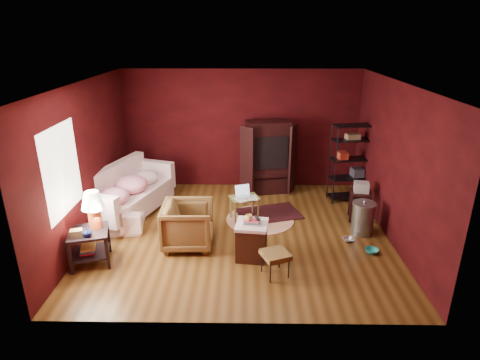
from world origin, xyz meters
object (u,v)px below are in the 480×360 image
Objects in this scene: side_table at (91,221)px; tv_armoire at (268,156)px; hamper at (252,240)px; wire_shelving at (351,160)px; sofa at (126,197)px; armchair at (188,223)px; laptop_desk at (244,199)px.

tv_armoire is at bearing 45.60° from side_table.
side_table reaches higher than hamper.
wire_shelving reaches higher than tv_armoire.
sofa is at bearing 88.60° from side_table.
armchair is 0.52× the size of tv_armoire.
armchair reaches higher than sofa.
tv_armoire is (2.96, 1.31, 0.48)m from sofa.
armchair is at bearing -152.11° from laptop_desk.
laptop_desk is (0.99, 1.08, -0.01)m from armchair.
tv_armoire reaches higher than armchair.
hamper is (2.61, 0.13, -0.40)m from side_table.
armchair reaches higher than hamper.
side_table is 1.75× the size of laptop_desk.
sofa is 1.17× the size of wire_shelving.
armchair is at bearing -157.61° from wire_shelving.
laptop_desk is 0.40× the size of wire_shelving.
hamper is at bearing -110.49° from armchair.
wire_shelving is (3.32, 2.10, 0.51)m from armchair.
wire_shelving reaches higher than hamper.
tv_armoire reaches higher than laptop_desk.
sofa is 1.91m from armchair.
side_table is (-0.04, -1.77, 0.33)m from sofa.
wire_shelving is (4.77, 0.85, 0.55)m from sofa.
armchair is 3.96m from wire_shelving.
tv_armoire reaches higher than hamper.
sofa is at bearing 156.38° from laptop_desk.
tv_armoire is at bearing -73.64° from sofa.
side_table is 0.72× the size of tv_armoire.
tv_armoire reaches higher than side_table.
armchair is 1.19m from hamper.
laptop_desk is 2.60m from wire_shelving.
wire_shelving is at bearing -87.27° from sofa.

